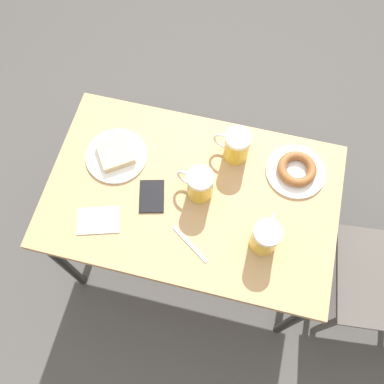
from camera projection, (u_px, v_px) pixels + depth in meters
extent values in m
plane|color=#474442|center=(192.00, 248.00, 2.18)|extent=(8.00, 8.00, 0.00)
cube|color=tan|center=(192.00, 196.00, 1.55)|extent=(0.66, 1.05, 0.03)
cylinder|color=black|center=(107.00, 148.00, 2.03)|extent=(0.04, 0.04, 0.67)
cylinder|color=black|center=(65.00, 264.00, 1.81)|extent=(0.04, 0.04, 0.67)
cylinder|color=black|center=(311.00, 192.00, 1.94)|extent=(0.04, 0.04, 0.67)
cylinder|color=black|center=(292.00, 321.00, 1.72)|extent=(0.04, 0.04, 0.67)
cylinder|color=#514C47|center=(327.00, 247.00, 1.96)|extent=(0.03, 0.03, 0.43)
cylinder|color=#514C47|center=(326.00, 325.00, 1.83)|extent=(0.03, 0.03, 0.43)
cylinder|color=white|center=(116.00, 156.00, 1.60)|extent=(0.23, 0.23, 0.01)
cube|color=#D1B27F|center=(116.00, 153.00, 1.58)|extent=(0.17, 0.17, 0.03)
cylinder|color=white|center=(296.00, 171.00, 1.57)|extent=(0.22, 0.22, 0.01)
torus|color=brown|center=(297.00, 169.00, 1.55)|extent=(0.14, 0.14, 0.03)
cylinder|color=gold|center=(200.00, 186.00, 1.49)|extent=(0.09, 0.09, 0.11)
cylinder|color=white|center=(200.00, 178.00, 1.43)|extent=(0.09, 0.09, 0.02)
torus|color=silver|center=(187.00, 178.00, 1.49)|extent=(0.03, 0.08, 0.08)
cylinder|color=gold|center=(237.00, 147.00, 1.55)|extent=(0.09, 0.09, 0.11)
cylinder|color=white|center=(238.00, 138.00, 1.49)|extent=(0.09, 0.09, 0.02)
torus|color=silver|center=(224.00, 141.00, 1.55)|extent=(0.02, 0.08, 0.08)
cylinder|color=gold|center=(265.00, 239.00, 1.41)|extent=(0.09, 0.09, 0.11)
cylinder|color=white|center=(268.00, 232.00, 1.35)|extent=(0.09, 0.09, 0.02)
torus|color=silver|center=(270.00, 224.00, 1.42)|extent=(0.08, 0.02, 0.08)
cube|color=white|center=(99.00, 220.00, 1.50)|extent=(0.14, 0.17, 0.00)
cube|color=silver|center=(190.00, 244.00, 1.46)|extent=(0.10, 0.15, 0.00)
cube|color=black|center=(152.00, 196.00, 1.53)|extent=(0.14, 0.12, 0.01)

